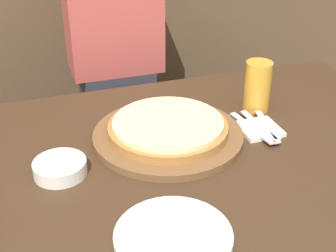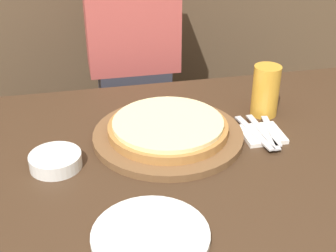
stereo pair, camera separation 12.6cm
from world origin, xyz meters
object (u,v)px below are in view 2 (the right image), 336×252
object	(u,v)px
beer_glass	(266,89)
spoon	(271,131)
pizza_on_board	(168,131)
dinner_knife	(263,132)
fork	(254,132)
side_bowl	(56,161)
diner_person	(134,78)
dinner_plate	(151,236)

from	to	relation	value
beer_glass	spoon	xyz separation A→B (m)	(-0.03, -0.12, -0.07)
pizza_on_board	dinner_knife	bearing A→B (deg)	-8.87
pizza_on_board	fork	bearing A→B (deg)	-9.81
side_bowl	fork	distance (m)	0.54
fork	dinner_knife	world-z (taller)	same
diner_person	spoon	bearing A→B (deg)	-64.89
pizza_on_board	dinner_plate	world-z (taller)	pizza_on_board
beer_glass	side_bowl	world-z (taller)	beer_glass
dinner_knife	diner_person	xyz separation A→B (m)	(-0.27, 0.63, -0.09)
fork	dinner_knife	distance (m)	0.03
side_bowl	spoon	distance (m)	0.59
dinner_knife	spoon	world-z (taller)	same
beer_glass	dinner_knife	distance (m)	0.15
dinner_knife	dinner_plate	bearing A→B (deg)	-137.86
pizza_on_board	beer_glass	xyz separation A→B (m)	(0.31, 0.08, 0.06)
pizza_on_board	fork	distance (m)	0.24
pizza_on_board	side_bowl	world-z (taller)	pizza_on_board
beer_glass	spoon	world-z (taller)	beer_glass
fork	beer_glass	bearing A→B (deg)	57.84
spoon	diner_person	world-z (taller)	diner_person
fork	spoon	bearing A→B (deg)	0.00
pizza_on_board	dinner_knife	xyz separation A→B (m)	(0.26, -0.04, -0.01)
beer_glass	fork	xyz separation A→B (m)	(-0.08, -0.12, -0.07)
pizza_on_board	beer_glass	distance (m)	0.33
spoon	pizza_on_board	bearing A→B (deg)	171.90
beer_glass	fork	world-z (taller)	beer_glass
beer_glass	pizza_on_board	bearing A→B (deg)	-164.93
diner_person	pizza_on_board	bearing A→B (deg)	-88.81
spoon	beer_glass	bearing A→B (deg)	77.26
diner_person	side_bowl	bearing A→B (deg)	-113.43
dinner_plate	diner_person	size ratio (longest dim) A/B	0.18
dinner_plate	fork	size ratio (longest dim) A/B	1.24
side_bowl	fork	xyz separation A→B (m)	(0.53, 0.03, -0.00)
dinner_knife	fork	bearing A→B (deg)	180.00
dinner_plate	fork	world-z (taller)	dinner_plate
dinner_plate	side_bowl	size ratio (longest dim) A/B	1.86
side_bowl	spoon	size ratio (longest dim) A/B	0.78
pizza_on_board	spoon	bearing A→B (deg)	-8.10
side_bowl	fork	bearing A→B (deg)	3.73
spoon	diner_person	size ratio (longest dim) A/B	0.12
side_bowl	fork	size ratio (longest dim) A/B	0.67
dinner_plate	diner_person	world-z (taller)	diner_person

